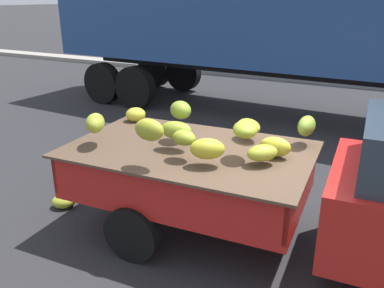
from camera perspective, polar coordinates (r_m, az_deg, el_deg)
ground at (r=5.12m, az=11.48°, el=-12.69°), size 220.00×220.00×0.00m
curb_strip at (r=14.11m, az=22.88°, el=7.78°), size 80.00×0.80×0.16m
pickup_truck at (r=4.39m, az=23.50°, el=-6.69°), size 5.02×2.00×1.70m
semi_trailer at (r=9.70m, az=13.86°, el=18.48°), size 12.09×3.07×3.95m
fallen_banana_bunch_near_tailgate at (r=5.87m, az=-17.70°, el=-7.72°), size 0.41×0.38×0.18m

